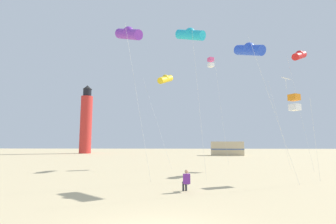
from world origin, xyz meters
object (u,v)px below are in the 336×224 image
kite_box_rainbow (211,63)px  lighthouse_distant (86,121)px  kite_box_orange (294,102)px  kite_tube_cyan (190,34)px  kite_tube_gold (165,79)px  kite_diamond_white (285,82)px  kite_tube_blue (249,50)px  kite_flyer_standing (186,180)px  rv_van_tan (227,149)px  kite_tube_scarlet (299,55)px  kite_tube_violet (129,34)px

kite_box_rainbow → lighthouse_distant: lighthouse_distant is taller
kite_box_orange → lighthouse_distant: lighthouse_distant is taller
kite_tube_cyan → kite_box_orange: bearing=-0.9°
kite_tube_gold → kite_diamond_white: 12.94m
kite_tube_blue → kite_tube_cyan: kite_tube_cyan is taller
kite_tube_cyan → lighthouse_distant: size_ratio=0.67×
kite_tube_blue → kite_diamond_white: kite_diamond_white is taller
kite_tube_blue → kite_box_rainbow: kite_box_rainbow is taller
kite_flyer_standing → rv_van_tan: 38.81m
kite_box_rainbow → kite_tube_scarlet: bearing=-28.5°
kite_flyer_standing → kite_box_orange: bearing=-170.0°
kite_diamond_white → kite_tube_violet: bearing=-145.8°
rv_van_tan → kite_tube_blue: bearing=-93.9°
kite_diamond_white → rv_van_tan: (-1.60, 24.67, -7.69)m
kite_diamond_white → lighthouse_distant: lighthouse_distant is taller
kite_tube_cyan → lighthouse_distant: 48.18m
lighthouse_distant → kite_box_rainbow: bearing=-48.9°
kite_flyer_standing → kite_tube_cyan: 10.67m
kite_tube_cyan → kite_box_rainbow: bearing=75.1°
rv_van_tan → kite_box_orange: bearing=-88.8°
kite_box_rainbow → lighthouse_distant: bearing=131.1°
kite_flyer_standing → kite_diamond_white: size_ratio=0.12×
kite_tube_blue → kite_tube_violet: kite_tube_violet is taller
kite_diamond_white → rv_van_tan: kite_diamond_white is taller
kite_tube_violet → lighthouse_distant: (-19.15, 43.15, -2.28)m
kite_tube_scarlet → kite_tube_violet: size_ratio=1.11×
kite_flyer_standing → rv_van_tan: (9.55, 37.61, 0.78)m
kite_flyer_standing → kite_box_rainbow: kite_box_rainbow is taller
kite_flyer_standing → kite_tube_violet: bearing=-52.1°
kite_tube_cyan → kite_diamond_white: 14.02m
kite_tube_blue → kite_tube_scarlet: bearing=47.3°
kite_tube_gold → kite_tube_violet: size_ratio=0.95×
kite_diamond_white → kite_tube_violet: (-14.98, -10.18, 1.04)m
kite_box_rainbow → kite_box_orange: bearing=-70.6°
kite_tube_gold → kite_box_orange: kite_tube_gold is taller
kite_tube_blue → kite_tube_scarlet: (7.37, 7.99, 2.40)m
kite_tube_blue → kite_tube_cyan: (-3.98, 0.93, 1.60)m
lighthouse_distant → kite_diamond_white: bearing=-44.0°
kite_tube_violet → rv_van_tan: bearing=69.0°
kite_diamond_white → kite_box_orange: (-3.46, -9.13, -3.73)m
kite_box_orange → kite_tube_violet: size_ratio=0.55×
kite_tube_cyan → rv_van_tan: size_ratio=1.70×
kite_tube_blue → kite_tube_gold: (-6.26, 9.98, 0.62)m
kite_tube_gold → kite_box_rainbow: kite_box_rainbow is taller
kite_flyer_standing → kite_tube_blue: (4.49, 3.00, 8.31)m
kite_box_orange → kite_box_rainbow: size_ratio=0.46×
kite_flyer_standing → kite_box_orange: 9.81m
kite_box_orange → kite_box_rainbow: 14.13m
kite_flyer_standing → kite_tube_scarlet: kite_tube_scarlet is taller
kite_diamond_white → kite_box_rainbow: bearing=161.4°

